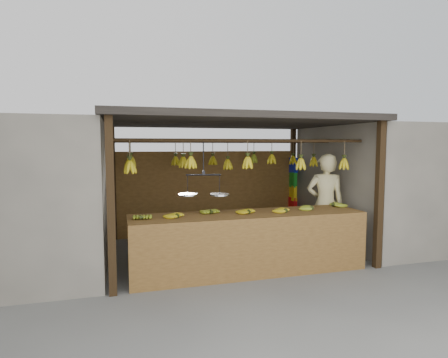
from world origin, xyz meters
name	(u,v)px	position (x,y,z in m)	size (l,w,h in m)	color
ground	(229,251)	(0.00, 0.00, 0.00)	(80.00, 80.00, 0.00)	#5B5B57
stall	(224,143)	(0.00, 0.33, 1.97)	(4.30, 3.30, 2.40)	black
neighbor_left	(4,196)	(-3.60, 0.00, 1.15)	(3.00, 3.00, 2.30)	slate
neighbor_right	(396,183)	(3.60, 0.00, 1.15)	(3.00, 3.00, 2.30)	slate
counter	(251,227)	(-0.01, -1.23, 0.71)	(3.57, 0.81, 0.96)	brown
hanging_bananas	(229,162)	(0.00, -0.01, 1.63)	(3.64, 2.24, 0.37)	gold
balance_scale	(204,192)	(-0.69, -1.00, 1.24)	(0.74, 0.41, 0.82)	black
vendor	(325,204)	(1.60, -0.60, 0.89)	(0.65, 0.43, 1.78)	beige
bag_bundles	(293,186)	(1.94, 1.35, 1.01)	(0.08, 0.26, 1.25)	#1426BF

